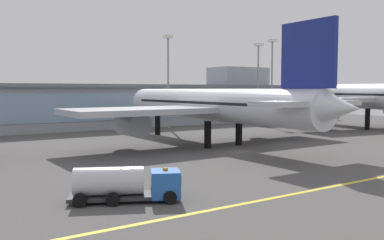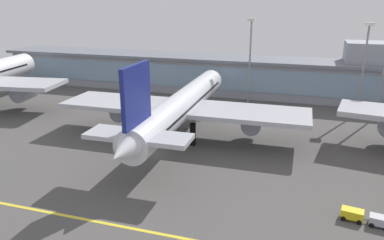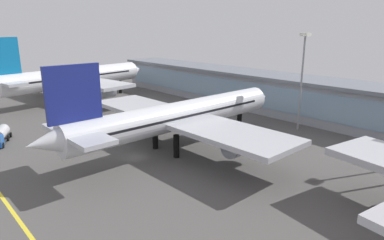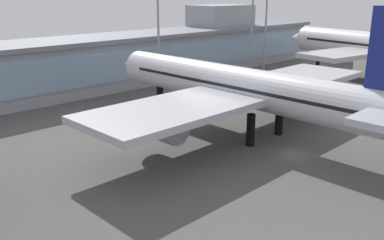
{
  "view_description": "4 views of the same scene",
  "coord_description": "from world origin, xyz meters",
  "px_view_note": "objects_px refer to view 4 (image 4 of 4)",
  "views": [
    {
      "loc": [
        -39.46,
        -47.48,
        9.18
      ],
      "look_at": [
        -4.49,
        5.91,
        4.52
      ],
      "focal_mm": 39.36,
      "sensor_mm": 36.0,
      "label": 1
    },
    {
      "loc": [
        24.06,
        -56.37,
        26.08
      ],
      "look_at": [
        4.74,
        5.1,
        5.15
      ],
      "focal_mm": 34.86,
      "sensor_mm": 36.0,
      "label": 2
    },
    {
      "loc": [
        49.99,
        -30.73,
        22.97
      ],
      "look_at": [
        0.9,
        12.97,
        4.95
      ],
      "focal_mm": 31.88,
      "sensor_mm": 36.0,
      "label": 3
    },
    {
      "loc": [
        -42.77,
        -26.28,
        19.26
      ],
      "look_at": [
        -8.42,
        9.54,
        4.04
      ],
      "focal_mm": 39.74,
      "sensor_mm": 36.0,
      "label": 4
    }
  ],
  "objects_px": {
    "airliner_near_right": "(247,89)",
    "airliner_far_right": "(377,47)",
    "apron_light_mast_centre": "(267,10)",
    "apron_light_mast_west": "(252,14)",
    "apron_light_mast_east": "(158,17)"
  },
  "relations": [
    {
      "from": "airliner_near_right",
      "to": "airliner_far_right",
      "type": "distance_m",
      "value": 49.0
    },
    {
      "from": "airliner_near_right",
      "to": "airliner_far_right",
      "type": "bearing_deg",
      "value": -86.53
    },
    {
      "from": "airliner_far_right",
      "to": "apron_light_mast_centre",
      "type": "bearing_deg",
      "value": 32.77
    },
    {
      "from": "airliner_far_right",
      "to": "apron_light_mast_west",
      "type": "xyz_separation_m",
      "value": [
        -14.19,
        23.28,
        6.73
      ]
    },
    {
      "from": "apron_light_mast_west",
      "to": "airliner_far_right",
      "type": "bearing_deg",
      "value": -58.63
    },
    {
      "from": "apron_light_mast_west",
      "to": "apron_light_mast_east",
      "type": "distance_m",
      "value": 26.38
    },
    {
      "from": "apron_light_mast_east",
      "to": "apron_light_mast_centre",
      "type": "bearing_deg",
      "value": -4.81
    },
    {
      "from": "apron_light_mast_centre",
      "to": "apron_light_mast_east",
      "type": "bearing_deg",
      "value": 175.19
    },
    {
      "from": "airliner_near_right",
      "to": "apron_light_mast_east",
      "type": "bearing_deg",
      "value": -17.05
    },
    {
      "from": "airliner_far_right",
      "to": "apron_light_mast_centre",
      "type": "distance_m",
      "value": 25.7
    },
    {
      "from": "apron_light_mast_west",
      "to": "apron_light_mast_east",
      "type": "height_order",
      "value": "apron_light_mast_east"
    },
    {
      "from": "airliner_far_right",
      "to": "apron_light_mast_west",
      "type": "height_order",
      "value": "apron_light_mast_west"
    },
    {
      "from": "apron_light_mast_west",
      "to": "airliner_near_right",
      "type": "bearing_deg",
      "value": -142.04
    },
    {
      "from": "apron_light_mast_east",
      "to": "airliner_far_right",
      "type": "bearing_deg",
      "value": -31.75
    },
    {
      "from": "airliner_near_right",
      "to": "apron_light_mast_east",
      "type": "height_order",
      "value": "apron_light_mast_east"
    }
  ]
}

